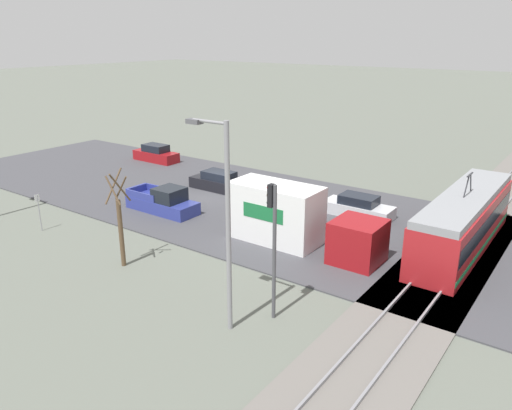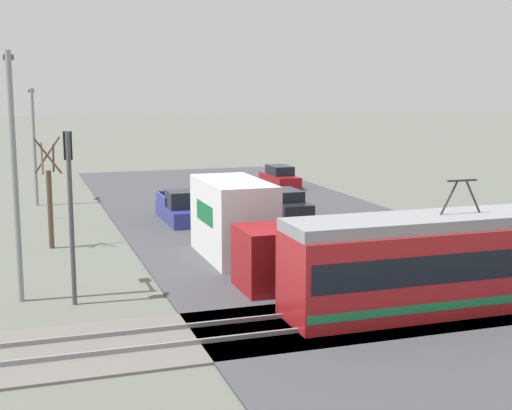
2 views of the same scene
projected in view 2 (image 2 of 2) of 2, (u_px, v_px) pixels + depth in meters
ground_plane at (265, 219)px, 40.19m from camera, size 320.00×320.00×0.00m
road_surface at (265, 219)px, 40.19m from camera, size 16.50×49.94×0.08m
rail_bed at (436, 310)px, 23.77m from camera, size 60.60×4.40×0.22m
light_rail_tram at (458, 262)px, 23.75m from camera, size 12.03×2.61×4.32m
box_truck at (242, 227)px, 29.58m from camera, size 2.55×9.14×3.37m
pickup_truck at (182, 209)px, 39.17m from camera, size 1.96×5.26×1.77m
sedan_car_0 at (280, 178)px, 52.54m from camera, size 1.71×4.64×1.59m
sedan_car_1 at (285, 204)px, 41.22m from camera, size 1.79×4.75×1.47m
sedan_car_2 at (395, 244)px, 30.92m from camera, size 1.79×4.64×1.41m
traffic_light_pole at (70, 195)px, 23.94m from camera, size 0.28×0.47×5.93m
street_tree at (50, 198)px, 32.67m from camera, size 1.22×1.01×5.16m
street_lamp_near_crossing at (34, 137)px, 44.51m from camera, size 0.36×1.95×7.32m
street_lamp_mid_block at (14, 160)px, 24.26m from camera, size 0.36×1.95×8.60m
no_parking_sign at (50, 193)px, 40.43m from camera, size 0.32×0.08×2.34m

